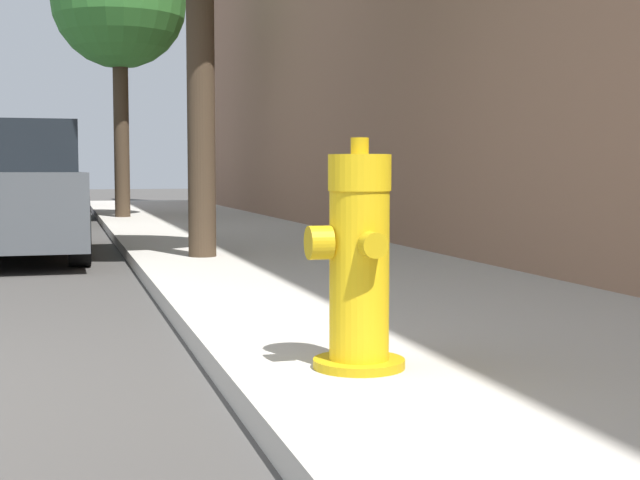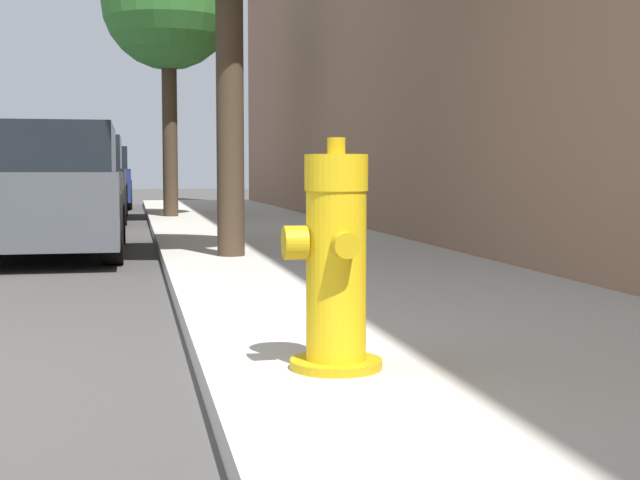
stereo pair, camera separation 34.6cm
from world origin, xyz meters
name	(u,v)px [view 2 (the right image)]	position (x,y,z in m)	size (l,w,h in m)	color
sidewalk_slab	(520,361)	(3.04, 0.00, 0.06)	(2.77, 40.00, 0.11)	#B7B2A8
fire_hydrant	(335,264)	(2.16, -0.21, 0.52)	(0.39, 0.38, 0.90)	#C39C11
parked_car_near	(33,192)	(0.38, 6.19, 0.66)	(1.85, 4.01, 1.35)	#4C5156
parked_car_mid	(74,181)	(0.40, 12.50, 0.70)	(1.79, 4.55, 1.46)	black
parked_car_far	(91,179)	(0.44, 18.13, 0.69)	(1.87, 3.90, 1.43)	navy
street_tree_far	(168,5)	(2.03, 11.72, 3.63)	(2.20, 2.20, 4.65)	#423323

